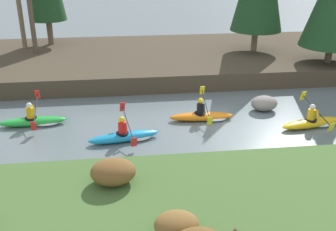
{
  "coord_description": "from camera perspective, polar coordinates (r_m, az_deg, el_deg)",
  "views": [
    {
      "loc": [
        -4.83,
        -14.23,
        6.88
      ],
      "look_at": [
        -3.08,
        0.12,
        0.55
      ],
      "focal_mm": 42.0,
      "sensor_mm": 36.0,
      "label": 1
    }
  ],
  "objects": [
    {
      "name": "ground_plane",
      "position": [
        16.53,
        10.71,
        -1.39
      ],
      "size": [
        90.0,
        90.0,
        0.0
      ],
      "primitive_type": "plane",
      "color": "slate"
    },
    {
      "name": "riverbank_near",
      "position": [
        11.44,
        20.04,
        -12.96
      ],
      "size": [
        44.0,
        5.93,
        0.66
      ],
      "color": "#476B33",
      "rests_on": "ground"
    },
    {
      "name": "riverbank_far",
      "position": [
        24.4,
        4.77,
        8.3
      ],
      "size": [
        44.0,
        9.55,
        0.9
      ],
      "color": "#473D2D",
      "rests_on": "ground"
    },
    {
      "name": "bare_tree_upstream",
      "position": [
        26.1,
        -20.78,
        15.08
      ],
      "size": [
        3.22,
        3.18,
        5.82
      ],
      "color": "#7A664C",
      "rests_on": "riverbank_far"
    },
    {
      "name": "shrub_clump_second",
      "position": [
        11.24,
        -7.96,
        -8.09
      ],
      "size": [
        1.28,
        1.07,
        0.69
      ],
      "color": "brown",
      "rests_on": "riverbank_near"
    },
    {
      "name": "shrub_clump_third",
      "position": [
        9.38,
        1.25,
        -15.58
      ],
      "size": [
        1.05,
        0.87,
        0.57
      ],
      "color": "brown",
      "rests_on": "riverbank_near"
    },
    {
      "name": "kayaker_lead",
      "position": [
        17.13,
        20.37,
        -0.88
      ],
      "size": [
        2.79,
        2.06,
        1.2
      ],
      "rotation": [
        0.0,
        0.0,
        0.2
      ],
      "color": "yellow",
      "rests_on": "ground"
    },
    {
      "name": "kayaker_middle",
      "position": [
        16.7,
        5.24,
        -0.03
      ],
      "size": [
        2.78,
        2.07,
        1.2
      ],
      "rotation": [
        0.0,
        0.0,
        -0.03
      ],
      "color": "orange",
      "rests_on": "ground"
    },
    {
      "name": "kayaker_trailing",
      "position": [
        15.02,
        -5.99,
        -2.91
      ],
      "size": [
        2.79,
        2.06,
        1.2
      ],
      "rotation": [
        0.0,
        0.0,
        0.19
      ],
      "color": "#1993D6",
      "rests_on": "ground"
    },
    {
      "name": "kayaker_far_back",
      "position": [
        17.08,
        -18.67,
        -0.7
      ],
      "size": [
        2.79,
        2.07,
        1.2
      ],
      "rotation": [
        0.0,
        0.0,
        0.06
      ],
      "color": "green",
      "rests_on": "ground"
    },
    {
      "name": "boulder_midstream",
      "position": [
        18.09,
        13.78,
        1.74
      ],
      "size": [
        1.19,
        0.93,
        0.67
      ],
      "color": "gray",
      "rests_on": "ground"
    }
  ]
}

